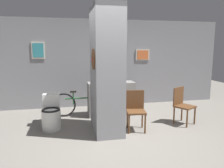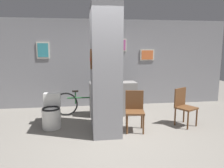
{
  "view_description": "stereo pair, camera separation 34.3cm",
  "coord_description": "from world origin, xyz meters",
  "views": [
    {
      "loc": [
        -0.85,
        -3.91,
        1.77
      ],
      "look_at": [
        0.17,
        0.91,
        0.95
      ],
      "focal_mm": 35.0,
      "sensor_mm": 36.0,
      "label": 1
    },
    {
      "loc": [
        -0.51,
        -3.97,
        1.77
      ],
      "look_at": [
        0.17,
        0.91,
        0.95
      ],
      "focal_mm": 35.0,
      "sensor_mm": 36.0,
      "label": 2
    }
  ],
  "objects": [
    {
      "name": "chair_by_doorway",
      "position": [
        1.79,
        0.6,
        0.47
      ],
      "size": [
        0.53,
        0.53,
        0.85
      ],
      "rotation": [
        0.0,
        0.0,
        0.51
      ],
      "color": "brown",
      "rests_on": "ground_plane"
    },
    {
      "name": "chair_near_pillar",
      "position": [
        0.6,
        0.45,
        0.47
      ],
      "size": [
        0.45,
        0.45,
        0.85
      ],
      "rotation": [
        0.0,
        0.0,
        -0.17
      ],
      "color": "brown",
      "rests_on": "ground_plane"
    },
    {
      "name": "bicycle",
      "position": [
        -0.44,
        1.7,
        0.33
      ],
      "size": [
        1.62,
        0.42,
        0.67
      ],
      "color": "black",
      "rests_on": "ground_plane"
    },
    {
      "name": "bottle_tall",
      "position": [
        0.16,
        1.63,
        0.97
      ],
      "size": [
        0.06,
        0.06,
        0.26
      ],
      "color": "#19598C",
      "rests_on": "counter_shelf"
    },
    {
      "name": "bottle_short",
      "position": [
        0.26,
        1.55,
        0.95
      ],
      "size": [
        0.06,
        0.06,
        0.2
      ],
      "color": "olive",
      "rests_on": "counter_shelf"
    },
    {
      "name": "wall_back",
      "position": [
        0.0,
        2.63,
        1.3
      ],
      "size": [
        8.0,
        0.09,
        2.6
      ],
      "color": "gray",
      "rests_on": "ground_plane"
    },
    {
      "name": "toilet",
      "position": [
        -1.2,
        0.87,
        0.32
      ],
      "size": [
        0.41,
        0.57,
        0.74
      ],
      "color": "white",
      "rests_on": "ground_plane"
    },
    {
      "name": "ground_plane",
      "position": [
        0.0,
        0.0,
        0.0
      ],
      "size": [
        14.0,
        14.0,
        0.0
      ],
      "primitive_type": "plane",
      "color": "slate"
    },
    {
      "name": "pillar_center",
      "position": [
        -0.03,
        0.51,
        1.3
      ],
      "size": [
        0.6,
        1.02,
        2.6
      ],
      "color": "gray",
      "rests_on": "ground_plane"
    },
    {
      "name": "counter_shelf",
      "position": [
        0.29,
        1.61,
        0.44
      ],
      "size": [
        1.22,
        0.44,
        0.88
      ],
      "color": "gray",
      "rests_on": "ground_plane"
    }
  ]
}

